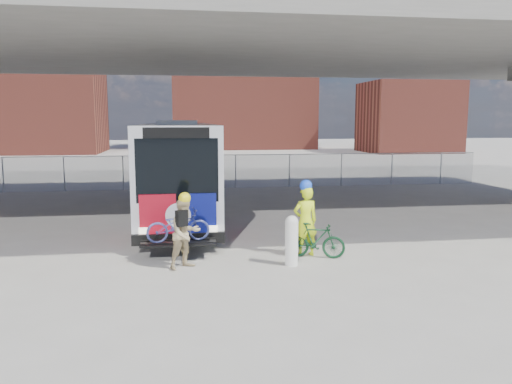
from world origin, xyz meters
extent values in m
plane|color=#9E9991|center=(0.00, 0.00, 0.00)|extent=(160.00, 160.00, 0.00)
cube|color=silver|center=(-2.00, 4.66, 1.95)|extent=(2.55, 12.00, 3.20)
cube|color=black|center=(-2.00, 5.16, 2.59)|extent=(2.61, 11.00, 1.28)
cube|color=black|center=(-2.00, -1.29, 2.33)|extent=(2.24, 0.12, 1.76)
cube|color=black|center=(-2.00, -1.29, 3.36)|extent=(1.78, 0.12, 0.30)
cube|color=black|center=(-2.00, -1.39, 0.45)|extent=(2.55, 0.20, 0.30)
cube|color=#B40D1F|center=(-2.55, -1.36, 1.10)|extent=(1.00, 0.08, 1.20)
cube|color=navy|center=(-1.45, -1.36, 1.10)|extent=(1.00, 0.08, 1.20)
cylinder|color=silver|center=(-2.00, -1.38, 1.10)|extent=(0.70, 0.06, 0.70)
cube|color=gray|center=(-2.00, 4.66, 3.62)|extent=(1.28, 7.20, 0.14)
cube|color=black|center=(-2.00, -1.89, 0.45)|extent=(2.00, 0.70, 0.06)
cylinder|color=black|center=(-3.15, 0.26, 0.50)|extent=(0.30, 1.00, 1.00)
cylinder|color=black|center=(-0.85, 0.26, 0.50)|extent=(0.30, 1.00, 1.00)
cylinder|color=black|center=(-3.15, 8.86, 0.50)|extent=(0.30, 1.00, 1.00)
cylinder|color=black|center=(-0.85, 8.86, 0.50)|extent=(0.30, 1.00, 1.00)
cube|color=#B40D1F|center=(-3.30, 0.86, 1.30)|extent=(0.06, 2.60, 1.70)
cube|color=navy|center=(-3.30, 2.46, 1.30)|extent=(0.06, 1.40, 1.70)
cube|color=#B40D1F|center=(-0.70, 0.86, 1.30)|extent=(0.06, 2.60, 1.70)
cube|color=navy|center=(-0.70, 2.46, 1.30)|extent=(0.06, 1.40, 1.70)
imported|color=#3B4483|center=(-2.00, -1.89, 0.92)|extent=(1.76, 0.87, 0.89)
cube|color=#605E59|center=(0.00, 4.00, 6.75)|extent=(40.00, 16.00, 1.50)
cube|color=#605E59|center=(0.00, 4.00, 7.55)|extent=(40.00, 0.60, 0.80)
cylinder|color=gray|center=(-8.00, 12.00, 0.90)|extent=(0.06, 0.06, 1.80)
cylinder|color=gray|center=(-4.00, 12.00, 0.90)|extent=(0.06, 0.06, 1.80)
cylinder|color=gray|center=(0.00, 12.00, 0.90)|extent=(0.06, 0.06, 1.80)
cylinder|color=gray|center=(4.00, 12.00, 0.90)|extent=(0.06, 0.06, 1.80)
cylinder|color=gray|center=(8.00, 12.00, 0.90)|extent=(0.06, 0.06, 1.80)
cylinder|color=gray|center=(12.00, 12.00, 0.90)|extent=(0.06, 0.06, 1.80)
plane|color=gray|center=(0.00, 12.00, 0.90)|extent=(30.00, 0.00, 30.00)
cube|color=gray|center=(0.00, 12.00, 1.82)|extent=(30.00, 0.05, 0.04)
cube|color=brown|center=(-18.00, 45.00, 5.00)|extent=(14.00, 10.00, 10.00)
cube|color=brown|center=(6.00, 52.00, 6.00)|extent=(18.00, 12.00, 12.00)
cube|color=brown|center=(24.00, 40.00, 4.00)|extent=(10.00, 8.00, 8.00)
cylinder|color=brown|center=(14.00, 55.00, 12.50)|extent=(2.20, 2.20, 25.00)
cylinder|color=silver|center=(0.87, -2.87, 0.57)|extent=(0.34, 0.34, 1.13)
sphere|color=silver|center=(0.87, -2.87, 1.13)|extent=(0.34, 0.34, 0.34)
imported|color=#DFFD1A|center=(1.44, -1.99, 0.96)|extent=(0.77, 0.57, 1.92)
sphere|color=blue|center=(1.44, -1.99, 1.94)|extent=(0.33, 0.33, 0.33)
imported|color=tan|center=(-1.82, -2.71, 0.88)|extent=(1.08, 1.03, 1.76)
sphere|color=yellow|center=(-1.82, -2.71, 1.78)|extent=(0.31, 0.31, 0.31)
cube|color=black|center=(-1.90, -2.88, 1.31)|extent=(0.32, 0.29, 0.40)
imported|color=#143F23|center=(1.67, -2.26, 0.48)|extent=(1.65, 0.95, 0.96)
camera|label=1|loc=(-1.83, -15.03, 3.71)|focal=35.00mm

